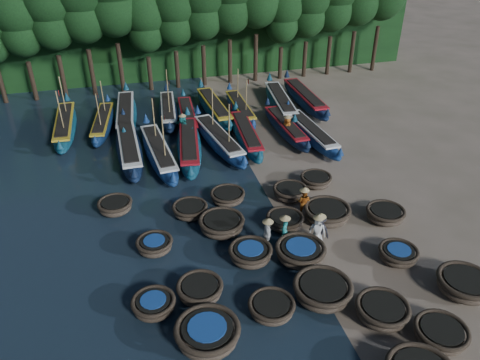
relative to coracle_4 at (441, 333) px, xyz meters
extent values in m
plane|color=gray|center=(-3.19, 9.23, -0.37)|extent=(120.00, 120.00, 0.00)
cube|color=black|center=(-3.19, 32.73, 4.63)|extent=(40.00, 3.00, 10.00)
ellipsoid|color=brown|center=(0.00, 0.00, -0.08)|extent=(1.98, 1.98, 0.58)
torus|color=#392D21|center=(0.00, 0.00, 0.19)|extent=(2.00, 2.00, 0.18)
cylinder|color=black|center=(0.00, 0.00, 0.23)|extent=(1.53, 1.53, 0.05)
ellipsoid|color=brown|center=(-8.28, 2.07, 0.00)|extent=(3.01, 3.01, 0.76)
torus|color=#392D21|center=(-8.28, 2.07, 0.36)|extent=(2.45, 2.45, 0.23)
cylinder|color=black|center=(-8.28, 2.07, 0.41)|extent=(1.86, 1.86, 0.07)
cylinder|color=navy|center=(-8.28, 2.07, 0.45)|extent=(1.43, 1.43, 0.05)
ellipsoid|color=brown|center=(-5.60, 2.78, -0.09)|extent=(2.02, 2.02, 0.57)
torus|color=#392D21|center=(-5.60, 2.78, 0.18)|extent=(1.87, 1.87, 0.17)
cylinder|color=black|center=(-5.60, 2.78, 0.22)|extent=(1.42, 1.42, 0.05)
ellipsoid|color=brown|center=(-3.36, 3.03, 0.00)|extent=(2.42, 2.42, 0.75)
torus|color=#392D21|center=(-3.36, 3.03, 0.35)|extent=(2.43, 2.43, 0.23)
cylinder|color=black|center=(-3.36, 3.03, 0.40)|extent=(1.85, 1.85, 0.07)
ellipsoid|color=brown|center=(-1.55, 1.50, -0.05)|extent=(2.48, 2.48, 0.65)
torus|color=#392D21|center=(-1.55, 1.50, 0.26)|extent=(2.11, 2.11, 0.20)
cylinder|color=black|center=(-1.55, 1.50, 0.29)|extent=(1.61, 1.61, 0.06)
ellipsoid|color=brown|center=(2.42, 1.90, -0.02)|extent=(2.24, 2.24, 0.71)
torus|color=#392D21|center=(2.42, 1.90, 0.31)|extent=(2.30, 2.30, 0.22)
cylinder|color=black|center=(2.42, 1.90, 0.36)|extent=(1.75, 1.75, 0.06)
ellipsoid|color=brown|center=(-10.02, 4.07, -0.07)|extent=(1.72, 1.72, 0.60)
torus|color=#392D21|center=(-10.02, 4.07, 0.21)|extent=(1.77, 1.77, 0.18)
cylinder|color=black|center=(-10.02, 4.07, 0.25)|extent=(1.33, 1.33, 0.05)
cylinder|color=navy|center=(-10.02, 4.07, 0.28)|extent=(1.02, 1.02, 0.04)
ellipsoid|color=brown|center=(-8.12, 4.38, -0.05)|extent=(1.84, 1.84, 0.65)
torus|color=#392D21|center=(-8.12, 4.38, 0.26)|extent=(1.93, 1.93, 0.20)
cylinder|color=black|center=(-8.12, 4.38, 0.30)|extent=(1.45, 1.45, 0.06)
ellipsoid|color=brown|center=(-5.53, 6.02, -0.04)|extent=(2.24, 2.24, 0.66)
torus|color=#392D21|center=(-5.53, 6.02, 0.27)|extent=(1.99, 1.99, 0.20)
cylinder|color=black|center=(-5.53, 6.02, 0.31)|extent=(1.50, 1.50, 0.06)
cylinder|color=navy|center=(-5.53, 6.02, 0.35)|extent=(1.15, 1.15, 0.04)
ellipsoid|color=brown|center=(-3.36, 5.50, -0.02)|extent=(2.19, 2.19, 0.71)
torus|color=#392D21|center=(-3.36, 5.50, 0.32)|extent=(2.29, 2.29, 0.22)
cylinder|color=black|center=(-3.36, 5.50, 0.36)|extent=(1.74, 1.74, 0.06)
cylinder|color=navy|center=(-3.36, 5.50, 0.40)|extent=(1.34, 1.34, 0.04)
ellipsoid|color=brown|center=(0.86, 4.35, -0.08)|extent=(1.87, 1.87, 0.58)
torus|color=#392D21|center=(0.86, 4.35, 0.19)|extent=(1.80, 1.80, 0.18)
cylinder|color=black|center=(0.86, 4.35, 0.23)|extent=(1.36, 1.36, 0.05)
cylinder|color=navy|center=(0.86, 4.35, 0.26)|extent=(1.04, 1.04, 0.04)
ellipsoid|color=brown|center=(-9.60, 7.76, -0.07)|extent=(1.82, 1.82, 0.60)
torus|color=#392D21|center=(-9.60, 7.76, 0.21)|extent=(1.71, 1.71, 0.18)
cylinder|color=black|center=(-9.60, 7.76, 0.24)|extent=(1.28, 1.28, 0.05)
cylinder|color=navy|center=(-9.60, 7.76, 0.28)|extent=(0.99, 0.99, 0.04)
ellipsoid|color=brown|center=(-6.30, 8.44, -0.02)|extent=(2.71, 2.71, 0.70)
torus|color=#392D21|center=(-6.30, 8.44, 0.31)|extent=(2.26, 2.26, 0.21)
cylinder|color=black|center=(-6.30, 8.44, 0.35)|extent=(1.71, 1.71, 0.06)
ellipsoid|color=brown|center=(-3.20, 8.03, -0.08)|extent=(2.03, 2.03, 0.60)
torus|color=#392D21|center=(-3.20, 8.03, 0.20)|extent=(1.89, 1.89, 0.18)
cylinder|color=black|center=(-3.20, 8.03, 0.24)|extent=(1.43, 1.43, 0.05)
ellipsoid|color=brown|center=(-0.96, 8.02, -0.02)|extent=(2.77, 2.77, 0.71)
torus|color=#392D21|center=(-0.96, 8.02, 0.32)|extent=(2.38, 2.38, 0.22)
cylinder|color=black|center=(-0.96, 8.02, 0.36)|extent=(1.81, 1.81, 0.06)
ellipsoid|color=brown|center=(1.88, 7.27, -0.08)|extent=(2.21, 2.21, 0.60)
torus|color=#392D21|center=(1.88, 7.27, 0.20)|extent=(1.97, 1.97, 0.18)
cylinder|color=black|center=(1.88, 7.27, 0.24)|extent=(1.50, 1.50, 0.05)
ellipsoid|color=brown|center=(-11.24, 11.44, -0.07)|extent=(1.68, 1.68, 0.61)
torus|color=#392D21|center=(-11.24, 11.44, 0.22)|extent=(1.80, 1.80, 0.19)
cylinder|color=black|center=(-11.24, 11.44, 0.26)|extent=(1.36, 1.36, 0.06)
ellipsoid|color=brown|center=(-7.56, 10.16, -0.08)|extent=(2.07, 2.07, 0.58)
torus|color=#392D21|center=(-7.56, 10.16, 0.19)|extent=(1.83, 1.83, 0.18)
cylinder|color=black|center=(-7.56, 10.16, 0.23)|extent=(1.39, 1.39, 0.05)
ellipsoid|color=brown|center=(-5.41, 10.92, -0.09)|extent=(2.01, 2.01, 0.56)
torus|color=#392D21|center=(-5.41, 10.92, 0.17)|extent=(1.88, 1.88, 0.17)
cylinder|color=black|center=(-5.41, 10.92, 0.21)|extent=(1.43, 1.43, 0.05)
ellipsoid|color=brown|center=(-2.07, 10.40, -0.06)|extent=(2.05, 2.05, 0.63)
torus|color=#392D21|center=(-2.07, 10.40, 0.24)|extent=(1.89, 1.89, 0.19)
cylinder|color=black|center=(-2.07, 10.40, 0.27)|extent=(1.42, 1.42, 0.06)
ellipsoid|color=brown|center=(-0.20, 11.25, -0.08)|extent=(1.72, 1.72, 0.59)
torus|color=#392D21|center=(-0.20, 11.25, 0.19)|extent=(1.80, 1.80, 0.18)
cylinder|color=black|center=(-0.20, 11.25, 0.23)|extent=(1.36, 1.36, 0.05)
ellipsoid|color=#0F1B37|center=(-10.17, 17.56, 0.16)|extent=(1.74, 8.65, 1.08)
cone|color=#0F1B37|center=(-10.27, 21.76, 0.86)|extent=(0.47, 0.47, 0.65)
cone|color=#0F1B37|center=(-10.08, 13.36, 0.81)|extent=(0.47, 0.47, 0.54)
cube|color=white|center=(-10.17, 17.56, 0.62)|extent=(1.28, 6.70, 0.13)
cube|color=black|center=(-10.17, 17.56, 0.70)|extent=(0.97, 5.83, 0.11)
ellipsoid|color=navy|center=(-8.43, 16.49, 0.15)|extent=(2.27, 8.44, 1.04)
cone|color=navy|center=(-8.81, 20.54, 0.82)|extent=(0.46, 0.46, 0.63)
cone|color=navy|center=(-8.06, 12.45, 0.77)|extent=(0.46, 0.46, 0.52)
cube|color=white|center=(-8.43, 16.49, 0.58)|extent=(1.69, 6.53, 0.13)
cube|color=black|center=(-8.43, 16.49, 0.67)|extent=(1.33, 5.68, 0.10)
cylinder|color=#997F4C|center=(-8.45, 17.75, 1.81)|extent=(0.07, 0.25, 2.92)
cylinder|color=#997F4C|center=(-8.19, 14.94, 1.81)|extent=(0.07, 0.25, 2.92)
plane|color=red|center=(-8.03, 14.96, 3.09)|extent=(0.00, 0.36, 0.36)
ellipsoid|color=#10485B|center=(-6.47, 16.95, 0.16)|extent=(2.68, 8.59, 1.06)
cone|color=#10485B|center=(-5.89, 21.04, 0.84)|extent=(0.47, 0.47, 0.63)
cone|color=#10485B|center=(-7.04, 12.87, 0.79)|extent=(0.47, 0.47, 0.53)
cube|color=#A7141F|center=(-6.47, 16.95, 0.60)|extent=(2.01, 6.65, 0.13)
cube|color=black|center=(-6.47, 16.95, 0.68)|extent=(1.61, 5.77, 0.11)
ellipsoid|color=navy|center=(-4.48, 17.31, 0.14)|extent=(2.80, 8.36, 1.03)
cone|color=navy|center=(-5.13, 21.26, 0.81)|extent=(0.45, 0.45, 0.62)
cone|color=navy|center=(-3.83, 13.35, 0.76)|extent=(0.45, 0.45, 0.51)
cube|color=white|center=(-4.48, 17.31, 0.57)|extent=(2.10, 6.47, 0.12)
cube|color=black|center=(-4.48, 17.31, 0.65)|extent=(1.69, 5.61, 0.10)
cylinder|color=#997F4C|center=(-4.58, 18.54, 1.79)|extent=(0.07, 0.24, 2.88)
cylinder|color=#997F4C|center=(-4.13, 15.80, 1.79)|extent=(0.07, 0.24, 2.88)
plane|color=red|center=(-3.98, 15.82, 3.04)|extent=(0.00, 0.36, 0.36)
ellipsoid|color=#10485B|center=(-2.54, 17.58, 0.12)|extent=(1.92, 7.93, 0.98)
cone|color=#10485B|center=(-2.29, 21.40, 0.76)|extent=(0.43, 0.43, 0.59)
cone|color=#10485B|center=(-2.79, 13.76, 0.71)|extent=(0.43, 0.43, 0.49)
cube|color=#A7141F|center=(-2.54, 17.58, 0.53)|extent=(1.43, 6.14, 0.12)
cube|color=black|center=(-2.54, 17.58, 0.61)|extent=(1.11, 5.34, 0.10)
ellipsoid|color=#0F1B37|center=(0.39, 18.07, 0.10)|extent=(1.65, 7.57, 0.94)
cone|color=#0F1B37|center=(0.25, 21.74, 0.71)|extent=(0.41, 0.41, 0.56)
cone|color=#0F1B37|center=(0.53, 14.41, 0.66)|extent=(0.41, 0.41, 0.47)
cube|color=#A7141F|center=(0.39, 18.07, 0.49)|extent=(1.21, 5.87, 0.11)
cube|color=black|center=(0.39, 18.07, 0.57)|extent=(0.93, 5.11, 0.09)
ellipsoid|color=navy|center=(1.71, 16.73, 0.12)|extent=(1.98, 8.00, 0.99)
cone|color=navy|center=(1.44, 20.58, 0.76)|extent=(0.44, 0.44, 0.59)
cone|color=navy|center=(1.98, 12.87, 0.72)|extent=(0.44, 0.44, 0.49)
cube|color=white|center=(1.71, 16.73, 0.54)|extent=(1.47, 6.19, 0.12)
cube|color=black|center=(1.71, 16.73, 0.62)|extent=(1.14, 5.39, 0.10)
ellipsoid|color=#10485B|center=(-14.25, 22.07, 0.15)|extent=(1.53, 8.36, 1.04)
cone|color=#10485B|center=(-14.24, 26.14, 0.83)|extent=(0.46, 0.46, 0.63)
cone|color=#10485B|center=(-14.26, 17.99, 0.78)|extent=(0.46, 0.46, 0.52)
cube|color=gold|center=(-14.25, 22.07, 0.59)|extent=(1.11, 6.48, 0.13)
cube|color=black|center=(-14.25, 22.07, 0.67)|extent=(0.83, 5.64, 0.10)
cylinder|color=#997F4C|center=(-14.14, 23.32, 1.82)|extent=(0.07, 0.25, 2.92)
cylinder|color=#997F4C|center=(-14.15, 20.50, 1.82)|extent=(0.07, 0.25, 2.92)
plane|color=red|center=(-14.00, 20.50, 3.09)|extent=(0.00, 0.37, 0.37)
ellipsoid|color=navy|center=(-11.73, 22.03, 0.08)|extent=(2.23, 7.41, 0.91)
cone|color=navy|center=(-11.28, 25.56, 0.68)|extent=(0.40, 0.40, 0.55)
cone|color=navy|center=(-12.19, 18.50, 0.63)|extent=(0.40, 0.40, 0.46)
cube|color=gold|center=(-11.73, 22.03, 0.47)|extent=(1.67, 5.74, 0.11)
cube|color=black|center=(-11.73, 22.03, 0.54)|extent=(1.33, 4.98, 0.09)
cylinder|color=#997F4C|center=(-11.50, 23.11, 1.54)|extent=(0.06, 0.22, 2.56)
cylinder|color=#997F4C|center=(-11.82, 20.66, 1.54)|extent=(0.06, 0.22, 2.56)
plane|color=red|center=(-11.68, 20.64, 2.66)|extent=(0.00, 0.32, 0.32)
ellipsoid|color=#10485B|center=(-10.08, 23.06, 0.17)|extent=(2.11, 8.71, 1.08)
cone|color=#10485B|center=(-9.81, 27.26, 0.87)|extent=(0.47, 0.47, 0.65)
cone|color=#10485B|center=(-10.36, 18.86, 0.81)|extent=(0.47, 0.47, 0.54)
cube|color=white|center=(-10.08, 23.06, 0.62)|extent=(1.57, 6.74, 0.13)
cube|color=black|center=(-10.08, 23.06, 0.70)|extent=(1.22, 5.86, 0.11)
ellipsoid|color=#0F1B37|center=(-7.03, 23.04, 0.10)|extent=(2.04, 7.60, 0.94)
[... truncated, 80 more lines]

